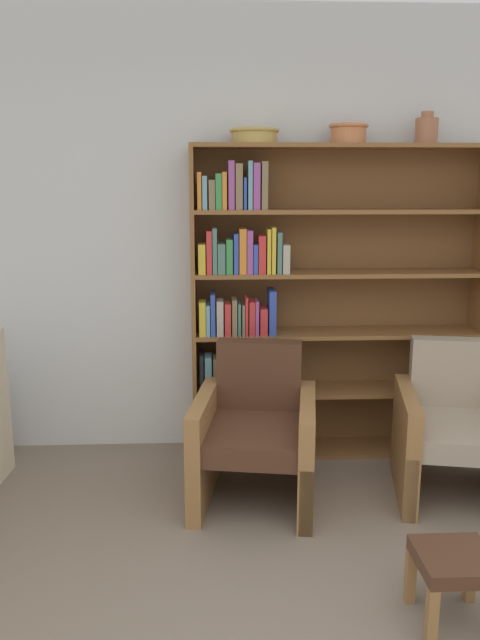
{
  "coord_description": "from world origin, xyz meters",
  "views": [
    {
      "loc": [
        -0.39,
        -1.08,
        1.72
      ],
      "look_at": [
        -0.23,
        2.37,
        0.95
      ],
      "focal_mm": 35.0,
      "sensor_mm": 36.0,
      "label": 1
    }
  ],
  "objects_px": {
    "bowl_sage": "(348,133)",
    "vase_tall": "(426,130)",
    "bookshelf": "(305,307)",
    "footstool": "(454,568)",
    "bowl_cream": "(254,135)",
    "armchair_leather": "(256,433)",
    "armchair_cushioned": "(457,429)"
  },
  "relations": [
    {
      "from": "bowl_cream",
      "to": "footstool",
      "type": "height_order",
      "value": "bowl_cream"
    },
    {
      "from": "armchair_leather",
      "to": "footstool",
      "type": "height_order",
      "value": "armchair_leather"
    },
    {
      "from": "vase_tall",
      "to": "bookshelf",
      "type": "bearing_deg",
      "value": 179.08
    },
    {
      "from": "footstool",
      "to": "bookshelf",
      "type": "bearing_deg",
      "value": 102.28
    },
    {
      "from": "bowl_cream",
      "to": "vase_tall",
      "type": "height_order",
      "value": "vase_tall"
    },
    {
      "from": "armchair_cushioned",
      "to": "bowl_cream",
      "type": "bearing_deg",
      "value": -17.1
    },
    {
      "from": "bowl_sage",
      "to": "vase_tall",
      "type": "xyz_separation_m",
      "value": [
        0.46,
        0.0,
        0.02
      ]
    },
    {
      "from": "bowl_sage",
      "to": "armchair_cushioned",
      "type": "bearing_deg",
      "value": -46.94
    },
    {
      "from": "armchair_leather",
      "to": "armchair_cushioned",
      "type": "height_order",
      "value": "same"
    },
    {
      "from": "armchair_leather",
      "to": "bookshelf",
      "type": "bearing_deg",
      "value": -111.25
    },
    {
      "from": "footstool",
      "to": "bowl_sage",
      "type": "bearing_deg",
      "value": 94.48
    },
    {
      "from": "vase_tall",
      "to": "armchair_leather",
      "type": "distance_m",
      "value": 2.03
    },
    {
      "from": "vase_tall",
      "to": "footstool",
      "type": "xyz_separation_m",
      "value": [
        -0.34,
        -1.64,
        -1.78
      ]
    },
    {
      "from": "bookshelf",
      "to": "vase_tall",
      "type": "bearing_deg",
      "value": -0.92
    },
    {
      "from": "bookshelf",
      "to": "footstool",
      "type": "bearing_deg",
      "value": -77.72
    },
    {
      "from": "bowl_sage",
      "to": "footstool",
      "type": "relative_size",
      "value": 0.76
    },
    {
      "from": "bowl_cream",
      "to": "armchair_leather",
      "type": "relative_size",
      "value": 0.35
    },
    {
      "from": "bookshelf",
      "to": "bowl_sage",
      "type": "relative_size",
      "value": 8.38
    },
    {
      "from": "footstool",
      "to": "armchair_leather",
      "type": "bearing_deg",
      "value": 123.72
    },
    {
      "from": "vase_tall",
      "to": "armchair_leather",
      "type": "xyz_separation_m",
      "value": [
        -1.04,
        -0.58,
        -1.64
      ]
    },
    {
      "from": "bowl_cream",
      "to": "vase_tall",
      "type": "relative_size",
      "value": 1.58
    },
    {
      "from": "armchair_leather",
      "to": "armchair_cushioned",
      "type": "xyz_separation_m",
      "value": [
        1.12,
        -0.0,
        0.0
      ]
    },
    {
      "from": "bowl_sage",
      "to": "footstool",
      "type": "bearing_deg",
      "value": -85.52
    },
    {
      "from": "bowl_sage",
      "to": "bookshelf",
      "type": "bearing_deg",
      "value": 177.23
    },
    {
      "from": "armchair_leather",
      "to": "armchair_cushioned",
      "type": "distance_m",
      "value": 1.12
    },
    {
      "from": "bookshelf",
      "to": "bowl_sage",
      "type": "height_order",
      "value": "bowl_sage"
    },
    {
      "from": "armchair_leather",
      "to": "armchair_cushioned",
      "type": "relative_size",
      "value": 1.0
    },
    {
      "from": "bowl_cream",
      "to": "footstool",
      "type": "bearing_deg",
      "value": -67.46
    },
    {
      "from": "bookshelf",
      "to": "bowl_cream",
      "type": "distance_m",
      "value": 1.08
    },
    {
      "from": "bowl_cream",
      "to": "bowl_sage",
      "type": "relative_size",
      "value": 1.27
    },
    {
      "from": "bowl_cream",
      "to": "bowl_sage",
      "type": "height_order",
      "value": "bowl_sage"
    },
    {
      "from": "bookshelf",
      "to": "bowl_cream",
      "type": "xyz_separation_m",
      "value": [
        -0.32,
        -0.01,
        1.03
      ]
    }
  ]
}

